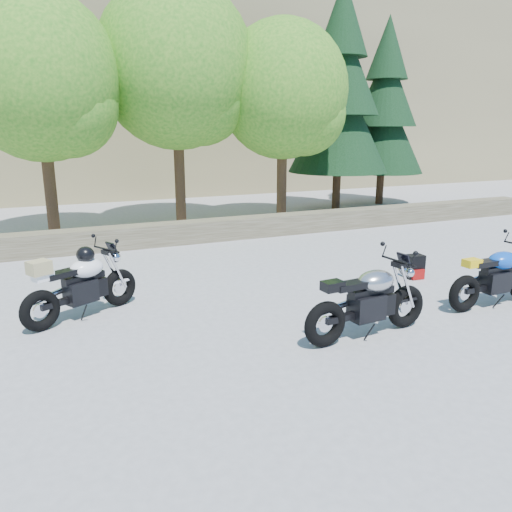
# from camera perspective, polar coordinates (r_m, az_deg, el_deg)

# --- Properties ---
(ground) EXTENTS (90.00, 90.00, 0.00)m
(ground) POSITION_cam_1_polar(r_m,az_deg,el_deg) (6.92, 1.80, -8.11)
(ground) COLOR gray
(ground) RESTS_ON ground
(stone_wall) EXTENTS (22.00, 0.55, 0.50)m
(stone_wall) POSITION_cam_1_polar(r_m,az_deg,el_deg) (11.85, -9.61, 2.56)
(stone_wall) COLOR #4E4734
(stone_wall) RESTS_ON ground
(hillside) EXTENTS (80.00, 30.00, 15.00)m
(hillside) POSITION_cam_1_polar(r_m,az_deg,el_deg) (34.60, -14.79, 22.09)
(hillside) COLOR olive
(hillside) RESTS_ON ground
(tree_decid_left) EXTENTS (3.67, 3.67, 5.62)m
(tree_decid_left) POSITION_cam_1_polar(r_m,az_deg,el_deg) (12.95, -23.02, 17.72)
(tree_decid_left) COLOR #382314
(tree_decid_left) RESTS_ON ground
(tree_decid_mid) EXTENTS (4.08, 4.08, 6.24)m
(tree_decid_mid) POSITION_cam_1_polar(r_m,az_deg,el_deg) (13.87, -8.63, 20.06)
(tree_decid_mid) COLOR #382314
(tree_decid_mid) RESTS_ON ground
(tree_decid_right) EXTENTS (3.54, 3.54, 5.41)m
(tree_decid_right) POSITION_cam_1_polar(r_m,az_deg,el_deg) (14.27, 3.60, 17.84)
(tree_decid_right) COLOR #382314
(tree_decid_right) RESTS_ON ground
(conifer_near) EXTENTS (3.17, 3.17, 7.06)m
(conifer_near) POSITION_cam_1_polar(r_m,az_deg,el_deg) (16.62, 9.60, 17.83)
(conifer_near) COLOR #382314
(conifer_near) RESTS_ON ground
(conifer_far) EXTENTS (2.82, 2.82, 6.27)m
(conifer_far) POSITION_cam_1_polar(r_m,az_deg,el_deg) (18.35, 14.49, 15.96)
(conifer_far) COLOR #382314
(conifer_far) RESTS_ON ground
(silver_bike) EXTENTS (1.94, 0.61, 0.97)m
(silver_bike) POSITION_cam_1_polar(r_m,az_deg,el_deg) (6.62, 12.75, -5.14)
(silver_bike) COLOR black
(silver_bike) RESTS_ON ground
(white_bike) EXTENTS (1.70, 1.00, 1.03)m
(white_bike) POSITION_cam_1_polar(r_m,az_deg,el_deg) (7.51, -19.41, -3.02)
(white_bike) COLOR black
(white_bike) RESTS_ON ground
(blue_bike) EXTENTS (1.84, 0.58, 0.92)m
(blue_bike) POSITION_cam_1_polar(r_m,az_deg,el_deg) (8.42, 25.80, -2.21)
(blue_bike) COLOR black
(blue_bike) RESTS_ON ground
(backpack) EXTENTS (0.33, 0.29, 0.43)m
(backpack) POSITION_cam_1_polar(r_m,az_deg,el_deg) (9.48, 17.66, -1.20)
(backpack) COLOR black
(backpack) RESTS_ON ground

